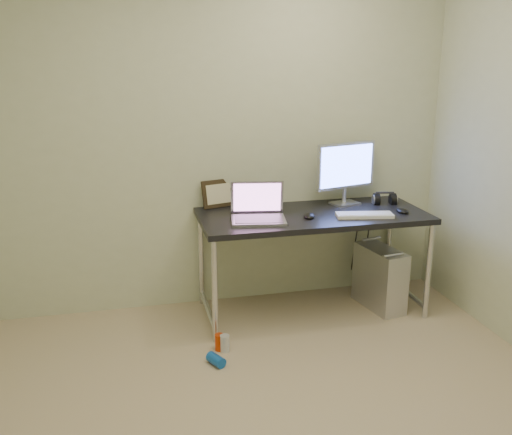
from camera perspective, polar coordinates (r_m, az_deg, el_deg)
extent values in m
cube|color=beige|center=(4.14, -4.16, 7.83)|extent=(3.50, 0.02, 2.50)
cube|color=black|center=(4.07, 5.71, 0.16)|extent=(1.61, 0.71, 0.04)
cylinder|color=silver|center=(3.73, -4.15, -7.43)|extent=(0.04, 0.04, 0.71)
cylinder|color=silver|center=(4.31, -5.52, -4.19)|extent=(0.04, 0.04, 0.71)
cylinder|color=silver|center=(4.23, 16.86, -5.21)|extent=(0.04, 0.04, 0.71)
cylinder|color=silver|center=(4.75, 13.13, -2.60)|extent=(0.04, 0.04, 0.71)
cylinder|color=silver|center=(4.13, -4.79, -9.24)|extent=(0.04, 0.63, 0.04)
cylinder|color=silver|center=(4.58, 14.64, -7.07)|extent=(0.04, 0.63, 0.04)
cube|color=silver|center=(4.37, 12.26, -5.92)|extent=(0.27, 0.47, 0.46)
cylinder|color=#BABBC2|center=(4.13, 13.56, -3.63)|extent=(0.17, 0.05, 0.02)
cylinder|color=#BABBC2|center=(4.44, 11.44, -2.10)|extent=(0.17, 0.05, 0.02)
cylinder|color=black|center=(4.60, 9.91, -2.42)|extent=(0.01, 0.16, 0.69)
cylinder|color=black|center=(4.63, 11.02, -2.64)|extent=(0.02, 0.11, 0.71)
cylinder|color=#C73407|center=(3.76, -3.67, -12.34)|extent=(0.08, 0.08, 0.11)
cylinder|color=silver|center=(3.74, -3.13, -12.45)|extent=(0.08, 0.08, 0.11)
cylinder|color=blue|center=(3.61, -4.02, -14.02)|extent=(0.12, 0.14, 0.07)
cube|color=#BABBC2|center=(3.84, 0.25, -0.28)|extent=(0.40, 0.31, 0.02)
cube|color=slate|center=(3.84, 0.25, -0.12)|extent=(0.35, 0.27, 0.00)
cube|color=gray|center=(3.95, 0.11, 2.05)|extent=(0.37, 0.11, 0.23)
cube|color=#814B7A|center=(3.94, 0.14, 2.02)|extent=(0.33, 0.10, 0.20)
cube|color=#BABBC2|center=(4.34, 8.87, 1.41)|extent=(0.23, 0.19, 0.01)
cylinder|color=#BABBC2|center=(4.34, 8.82, 2.26)|extent=(0.03, 0.03, 0.11)
cube|color=#BABBC2|center=(4.28, 8.99, 5.17)|extent=(0.49, 0.16, 0.34)
cube|color=#516EFF|center=(4.26, 9.09, 5.11)|extent=(0.44, 0.12, 0.30)
cube|color=white|center=(4.03, 10.79, 0.24)|extent=(0.41, 0.20, 0.02)
ellipsoid|color=black|center=(4.19, 14.44, 0.75)|extent=(0.08, 0.12, 0.04)
ellipsoid|color=black|center=(3.95, 5.33, 0.27)|extent=(0.11, 0.14, 0.04)
cylinder|color=black|center=(4.38, 11.99, 1.68)|extent=(0.06, 0.11, 0.10)
cylinder|color=black|center=(4.43, 13.45, 1.77)|extent=(0.06, 0.11, 0.10)
cube|color=black|center=(4.39, 12.77, 2.43)|extent=(0.14, 0.04, 0.01)
cube|color=black|center=(4.20, -3.77, 2.42)|extent=(0.27, 0.14, 0.21)
cylinder|color=silver|center=(4.20, -0.03, 1.67)|extent=(0.01, 0.01, 0.09)
cylinder|color=white|center=(4.19, -0.03, 2.40)|extent=(0.05, 0.04, 0.04)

